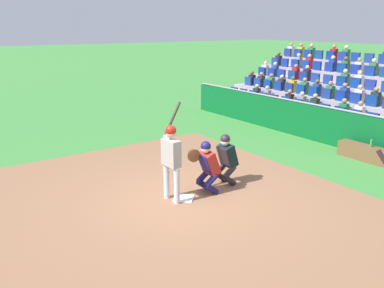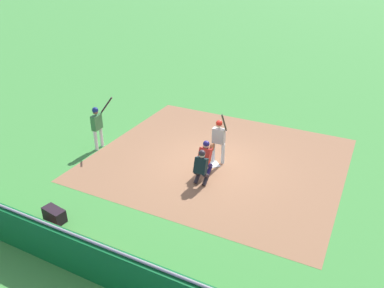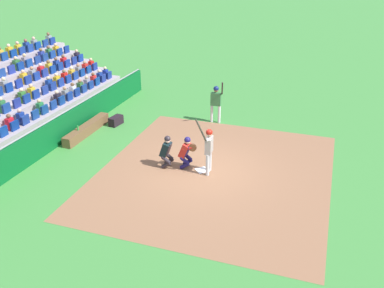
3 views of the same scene
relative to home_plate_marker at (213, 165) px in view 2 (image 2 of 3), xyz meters
name	(u,v)px [view 2 (image 2 of 3)]	position (x,y,z in m)	size (l,w,h in m)	color
ground_plane	(213,165)	(0.00, 0.00, -0.02)	(160.00, 160.00, 0.00)	#3F8A3B
infield_dirt_patch	(218,159)	(0.00, 0.50, -0.01)	(9.25, 8.27, 0.01)	#906345
home_plate_marker	(213,165)	(0.00, 0.00, 0.00)	(0.44, 0.44, 0.02)	white
batter_at_plate	(219,137)	(0.09, 0.26, 1.07)	(0.59, 0.57, 2.19)	silver
catcher_crouching	(206,155)	(-0.02, -0.64, 0.70)	(0.47, 0.71, 1.30)	#1C1753
home_plate_umpire	(201,166)	(0.15, -1.36, 0.69)	(0.47, 0.47, 1.31)	#292228
dugout_wall	(102,265)	(0.00, -6.45, 0.58)	(16.07, 0.24, 1.25)	#0B5A26
dugout_bench	(72,243)	(-1.51, -5.90, 0.20)	(3.19, 0.40, 0.44)	brown
water_bottle_on_bench	(89,241)	(-0.87, -5.91, 0.53)	(0.07, 0.07, 0.22)	green
equipment_duffel_bag	(54,215)	(-2.88, -5.19, 0.19)	(0.72, 0.36, 0.41)	black
on_deck_batter	(97,123)	(-4.71, -0.85, 1.10)	(0.69, 0.72, 2.17)	silver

